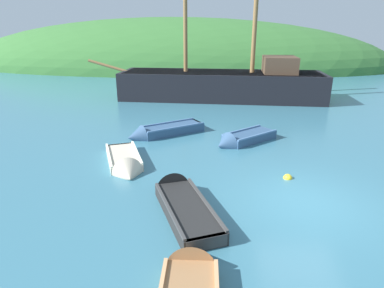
{
  "coord_description": "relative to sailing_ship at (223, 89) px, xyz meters",
  "views": [
    {
      "loc": [
        -2.54,
        -8.95,
        4.96
      ],
      "look_at": [
        -3.85,
        4.24,
        0.21
      ],
      "focal_mm": 30.78,
      "sensor_mm": 36.0,
      "label": 1
    }
  ],
  "objects": [
    {
      "name": "ground_plane",
      "position": [
        2.65,
        -14.8,
        -0.74
      ],
      "size": [
        120.0,
        120.0,
        0.0
      ],
      "primitive_type": "plane",
      "color": "teal"
    },
    {
      "name": "shore_hill",
      "position": [
        -6.94,
        19.95,
        -0.74
      ],
      "size": [
        55.74,
        21.39,
        12.2
      ],
      "primitive_type": "ellipsoid",
      "color": "#387033",
      "rests_on": "ground"
    },
    {
      "name": "sailing_ship",
      "position": [
        0.0,
        0.0,
        0.0
      ],
      "size": [
        16.94,
        4.03,
        12.41
      ],
      "rotation": [
        0.0,
        0.0,
        3.12
      ],
      "color": "black",
      "rests_on": "ground"
    },
    {
      "name": "rowboat_outer_right",
      "position": [
        -1.05,
        -15.36,
        -0.62
      ],
      "size": [
        2.55,
        3.92,
        1.08
      ],
      "rotation": [
        0.0,
        0.0,
        1.99
      ],
      "color": "black",
      "rests_on": "ground"
    },
    {
      "name": "rowboat_outer_left",
      "position": [
        0.95,
        -9.56,
        -0.61
      ],
      "size": [
        3.03,
        2.92,
        1.02
      ],
      "rotation": [
        0.0,
        0.0,
        3.89
      ],
      "color": "#335175",
      "rests_on": "ground"
    },
    {
      "name": "rowboat_portside",
      "position": [
        -3.51,
        -12.69,
        -0.66
      ],
      "size": [
        2.32,
        3.42,
        1.1
      ],
      "rotation": [
        0.0,
        0.0,
        5.12
      ],
      "color": "beige",
      "rests_on": "ground"
    },
    {
      "name": "rowboat_center",
      "position": [
        -2.82,
        -8.83,
        -0.59
      ],
      "size": [
        3.69,
        3.12,
        1.01
      ],
      "rotation": [
        0.0,
        0.0,
        3.78
      ],
      "color": "#335175",
      "rests_on": "ground"
    },
    {
      "name": "buoy_yellow",
      "position": [
        2.39,
        -13.14,
        -0.74
      ],
      "size": [
        0.31,
        0.31,
        0.31
      ],
      "primitive_type": "sphere",
      "color": "yellow",
      "rests_on": "ground"
    }
  ]
}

